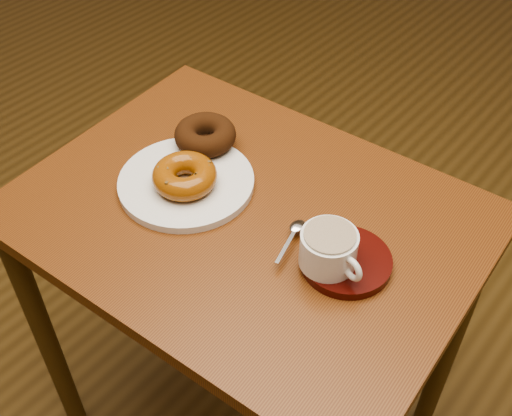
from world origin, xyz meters
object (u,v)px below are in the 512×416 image
Objects in this scene: donut_plate at (186,182)px; coffee_cup at (329,249)px; cafe_table at (247,256)px; saucer at (346,261)px.

coffee_cup reaches higher than donut_plate.
cafe_table is 0.23m from coffee_cup.
coffee_cup is at bearing -123.33° from saucer.
saucer is 0.05m from coffee_cup.
saucer is at bearing 70.73° from coffee_cup.
cafe_table is 5.64× the size of saucer.
coffee_cup is (-0.02, -0.03, 0.04)m from saucer.
coffee_cup is at bearing 0.07° from donut_plate.
saucer is at bearing 4.77° from donut_plate.
saucer is at bearing -1.05° from cafe_table.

